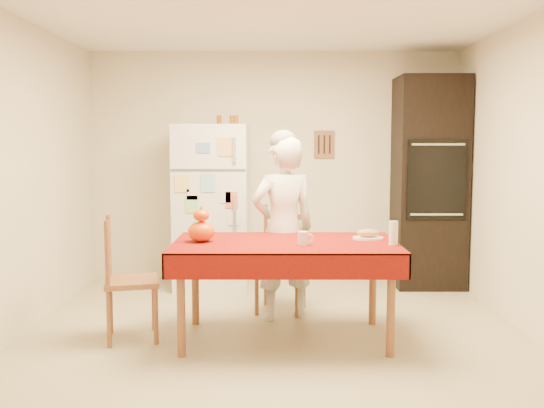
{
  "coord_description": "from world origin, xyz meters",
  "views": [
    {
      "loc": [
        -0.01,
        -4.43,
        1.5
      ],
      "look_at": [
        -0.02,
        0.2,
        1.04
      ],
      "focal_mm": 40.0,
      "sensor_mm": 36.0,
      "label": 1
    }
  ],
  "objects_px": {
    "refrigerator": "(212,207)",
    "wine_glass": "(393,233)",
    "bread_plate": "(368,238)",
    "chair_left": "(123,275)",
    "coffee_mug": "(303,238)",
    "dining_table": "(285,251)",
    "pumpkin_lower": "(201,232)",
    "chair_far": "(282,255)",
    "oven_cabinet": "(429,182)",
    "seated_woman": "(283,229)"
  },
  "relations": [
    {
      "from": "oven_cabinet",
      "to": "wine_glass",
      "type": "height_order",
      "value": "oven_cabinet"
    },
    {
      "from": "refrigerator",
      "to": "dining_table",
      "type": "distance_m",
      "value": 1.9
    },
    {
      "from": "refrigerator",
      "to": "wine_glass",
      "type": "xyz_separation_m",
      "value": [
        1.53,
        -1.88,
        -0.0
      ]
    },
    {
      "from": "seated_woman",
      "to": "wine_glass",
      "type": "bearing_deg",
      "value": 120.04
    },
    {
      "from": "refrigerator",
      "to": "chair_left",
      "type": "distance_m",
      "value": 1.86
    },
    {
      "from": "oven_cabinet",
      "to": "seated_woman",
      "type": "height_order",
      "value": "oven_cabinet"
    },
    {
      "from": "refrigerator",
      "to": "chair_far",
      "type": "bearing_deg",
      "value": -51.41
    },
    {
      "from": "oven_cabinet",
      "to": "chair_left",
      "type": "xyz_separation_m",
      "value": [
        -2.79,
        -1.8,
        -0.59
      ]
    },
    {
      "from": "bread_plate",
      "to": "chair_left",
      "type": "bearing_deg",
      "value": -176.25
    },
    {
      "from": "chair_far",
      "to": "pumpkin_lower",
      "type": "height_order",
      "value": "chair_far"
    },
    {
      "from": "oven_cabinet",
      "to": "seated_woman",
      "type": "distance_m",
      "value": 2.01
    },
    {
      "from": "dining_table",
      "to": "coffee_mug",
      "type": "distance_m",
      "value": 0.23
    },
    {
      "from": "chair_far",
      "to": "dining_table",
      "type": "bearing_deg",
      "value": -76.69
    },
    {
      "from": "coffee_mug",
      "to": "wine_glass",
      "type": "height_order",
      "value": "wine_glass"
    },
    {
      "from": "chair_far",
      "to": "seated_woman",
      "type": "bearing_deg",
      "value": -76.54
    },
    {
      "from": "refrigerator",
      "to": "seated_woman",
      "type": "height_order",
      "value": "refrigerator"
    },
    {
      "from": "chair_far",
      "to": "wine_glass",
      "type": "height_order",
      "value": "chair_far"
    },
    {
      "from": "chair_far",
      "to": "coffee_mug",
      "type": "xyz_separation_m",
      "value": [
        0.14,
        -0.99,
        0.3
      ]
    },
    {
      "from": "oven_cabinet",
      "to": "chair_left",
      "type": "height_order",
      "value": "oven_cabinet"
    },
    {
      "from": "oven_cabinet",
      "to": "chair_left",
      "type": "relative_size",
      "value": 2.32
    },
    {
      "from": "chair_left",
      "to": "oven_cabinet",
      "type": "bearing_deg",
      "value": -70.51
    },
    {
      "from": "chair_far",
      "to": "coffee_mug",
      "type": "bearing_deg",
      "value": -69.33
    },
    {
      "from": "chair_left",
      "to": "pumpkin_lower",
      "type": "xyz_separation_m",
      "value": [
        0.6,
        0.01,
        0.33
      ]
    },
    {
      "from": "wine_glass",
      "to": "seated_woman",
      "type": "bearing_deg",
      "value": 139.1
    },
    {
      "from": "wine_glass",
      "to": "bread_plate",
      "type": "distance_m",
      "value": 0.3
    },
    {
      "from": "pumpkin_lower",
      "to": "bread_plate",
      "type": "bearing_deg",
      "value": 5.16
    },
    {
      "from": "chair_left",
      "to": "coffee_mug",
      "type": "distance_m",
      "value": 1.41
    },
    {
      "from": "chair_left",
      "to": "coffee_mug",
      "type": "relative_size",
      "value": 9.5
    },
    {
      "from": "dining_table",
      "to": "coffee_mug",
      "type": "bearing_deg",
      "value": -48.94
    },
    {
      "from": "chair_far",
      "to": "seated_woman",
      "type": "height_order",
      "value": "seated_woman"
    },
    {
      "from": "oven_cabinet",
      "to": "chair_left",
      "type": "distance_m",
      "value": 3.37
    },
    {
      "from": "pumpkin_lower",
      "to": "wine_glass",
      "type": "xyz_separation_m",
      "value": [
        1.44,
        -0.14,
        0.01
      ]
    },
    {
      "from": "dining_table",
      "to": "coffee_mug",
      "type": "height_order",
      "value": "coffee_mug"
    },
    {
      "from": "refrigerator",
      "to": "bread_plate",
      "type": "bearing_deg",
      "value": -49.63
    },
    {
      "from": "refrigerator",
      "to": "pumpkin_lower",
      "type": "height_order",
      "value": "refrigerator"
    },
    {
      "from": "bread_plate",
      "to": "wine_glass",
      "type": "bearing_deg",
      "value": -59.86
    },
    {
      "from": "coffee_mug",
      "to": "wine_glass",
      "type": "xyz_separation_m",
      "value": [
        0.67,
        0.01,
        0.04
      ]
    },
    {
      "from": "refrigerator",
      "to": "dining_table",
      "type": "xyz_separation_m",
      "value": [
        0.73,
        -1.75,
        -0.16
      ]
    },
    {
      "from": "chair_left",
      "to": "coffee_mug",
      "type": "xyz_separation_m",
      "value": [
        1.37,
        -0.14,
        0.3
      ]
    },
    {
      "from": "dining_table",
      "to": "pumpkin_lower",
      "type": "height_order",
      "value": "pumpkin_lower"
    },
    {
      "from": "chair_left",
      "to": "dining_table",
      "type": "bearing_deg",
      "value": -103.12
    },
    {
      "from": "chair_left",
      "to": "bread_plate",
      "type": "distance_m",
      "value": 1.91
    },
    {
      "from": "seated_woman",
      "to": "chair_left",
      "type": "bearing_deg",
      "value": 5.57
    },
    {
      "from": "coffee_mug",
      "to": "oven_cabinet",
      "type": "bearing_deg",
      "value": 53.86
    },
    {
      "from": "pumpkin_lower",
      "to": "chair_far",
      "type": "bearing_deg",
      "value": 53.07
    },
    {
      "from": "coffee_mug",
      "to": "chair_left",
      "type": "bearing_deg",
      "value": 174.01
    },
    {
      "from": "chair_left",
      "to": "seated_woman",
      "type": "distance_m",
      "value": 1.39
    },
    {
      "from": "dining_table",
      "to": "coffee_mug",
      "type": "xyz_separation_m",
      "value": [
        0.13,
        -0.15,
        0.12
      ]
    },
    {
      "from": "seated_woman",
      "to": "wine_glass",
      "type": "relative_size",
      "value": 8.89
    },
    {
      "from": "chair_far",
      "to": "bread_plate",
      "type": "relative_size",
      "value": 3.96
    }
  ]
}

